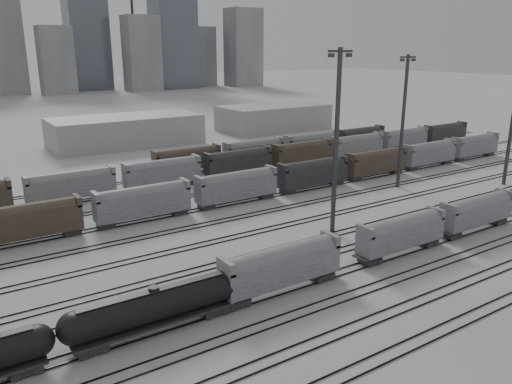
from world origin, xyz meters
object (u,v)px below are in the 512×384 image
tank_car_b (155,307)px  hopper_car_a (281,265)px  light_mast_c (336,138)px  hopper_car_b (401,232)px  hopper_car_c (477,210)px

tank_car_b → hopper_car_a: (14.77, 0.00, 0.67)m
tank_car_b → light_mast_c: bearing=19.2°
tank_car_b → light_mast_c: (32.20, 11.21, 11.35)m
hopper_car_a → tank_car_b: bearing=-180.0°
tank_car_b → hopper_car_b: bearing=0.0°
tank_car_b → hopper_car_a: size_ratio=1.23×
tank_car_b → light_mast_c: 35.93m
hopper_car_a → hopper_car_b: 19.29m
hopper_car_c → tank_car_b: bearing=-180.0°
tank_car_b → hopper_car_a: bearing=0.0°
light_mast_c → hopper_car_b: bearing=-80.5°
tank_car_b → hopper_car_a: hopper_car_a is taller
tank_car_b → hopper_car_c: hopper_car_c is taller
tank_car_b → hopper_car_a: 14.79m
hopper_car_a → hopper_car_b: size_ratio=1.05×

